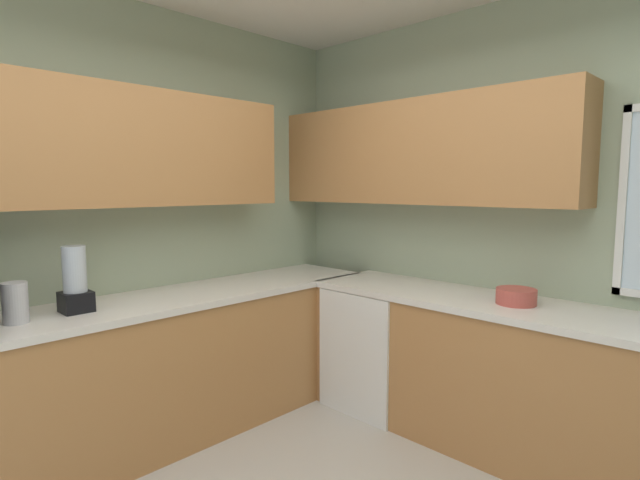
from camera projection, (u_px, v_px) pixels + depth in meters
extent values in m
cube|color=#9EAD8E|center=(527.00, 219.00, 3.09)|extent=(3.80, 0.06, 2.73)
cube|color=#9EAD8E|center=(106.00, 220.00, 3.07)|extent=(0.06, 3.79, 2.73)
cube|color=white|center=(623.00, 201.00, 2.67)|extent=(0.04, 0.04, 1.03)
cube|color=#AD7542|center=(80.00, 145.00, 2.75)|extent=(0.32, 2.57, 0.70)
cube|color=#AD7542|center=(414.00, 153.00, 3.41)|extent=(2.24, 0.32, 0.70)
cube|color=#AD7542|center=(136.00, 379.00, 2.93)|extent=(0.62, 3.37, 0.86)
cube|color=silver|center=(133.00, 305.00, 2.88)|extent=(0.65, 3.40, 0.04)
cube|color=#AD7542|center=(533.00, 388.00, 2.80)|extent=(2.86, 0.62, 0.86)
cube|color=silver|center=(536.00, 311.00, 2.75)|extent=(2.89, 0.65, 0.04)
cube|color=white|center=(378.00, 346.00, 3.54)|extent=(0.60, 0.60, 0.85)
cylinder|color=#B7B7BC|center=(15.00, 303.00, 2.43)|extent=(0.12, 0.12, 0.20)
cylinder|color=#B74C42|center=(516.00, 296.00, 2.83)|extent=(0.22, 0.22, 0.09)
cube|color=black|center=(76.00, 302.00, 2.65)|extent=(0.15, 0.15, 0.11)
cylinder|color=#B2BCC6|center=(74.00, 269.00, 2.63)|extent=(0.12, 0.12, 0.25)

